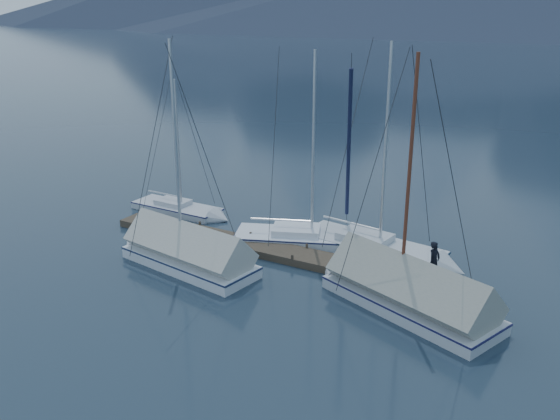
% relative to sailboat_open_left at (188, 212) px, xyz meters
% --- Properties ---
extents(ground, '(1000.00, 1000.00, 0.00)m').
position_rel_sailboat_open_left_xyz_m(ground, '(7.15, -4.50, -0.14)').
color(ground, '#15212F').
rests_on(ground, ground).
extents(dock, '(18.00, 1.50, 0.54)m').
position_rel_sailboat_open_left_xyz_m(dock, '(7.15, -2.50, -0.03)').
color(dock, '#382D23').
rests_on(dock, ground).
extents(mooring_posts, '(15.12, 1.52, 0.35)m').
position_rel_sailboat_open_left_xyz_m(mooring_posts, '(6.65, -2.50, 0.21)').
color(mooring_posts, '#382D23').
rests_on(mooring_posts, ground).
extents(sailboat_open_left, '(6.02, 2.58, 7.92)m').
position_rel_sailboat_open_left_xyz_m(sailboat_open_left, '(0.00, 0.00, 0.00)').
color(sailboat_open_left, silver).
rests_on(sailboat_open_left, ground).
extents(sailboat_open_mid, '(7.71, 4.68, 9.86)m').
position_rel_sailboat_open_left_xyz_m(sailboat_open_mid, '(8.22, -0.27, 0.03)').
color(sailboat_open_mid, white).
rests_on(sailboat_open_mid, ground).
extents(sailboat_open_right, '(8.04, 3.53, 10.33)m').
position_rel_sailboat_open_left_xyz_m(sailboat_open_right, '(11.55, -0.19, 0.04)').
color(sailboat_open_right, silver).
rests_on(sailboat_open_right, ground).
extents(sailboat_covered_near, '(8.29, 5.09, 10.35)m').
position_rel_sailboat_open_left_xyz_m(sailboat_covered_near, '(13.24, -4.30, 0.38)').
color(sailboat_covered_near, silver).
rests_on(sailboat_covered_near, ground).
extents(sailboat_covered_far, '(7.73, 3.52, 10.49)m').
position_rel_sailboat_open_left_xyz_m(sailboat_covered_far, '(3.74, -5.40, 0.37)').
color(sailboat_covered_far, white).
rests_on(sailboat_covered_far, ground).
extents(person, '(0.56, 0.69, 1.63)m').
position_rel_sailboat_open_left_xyz_m(person, '(14.03, -2.29, 1.02)').
color(person, black).
rests_on(person, dock).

